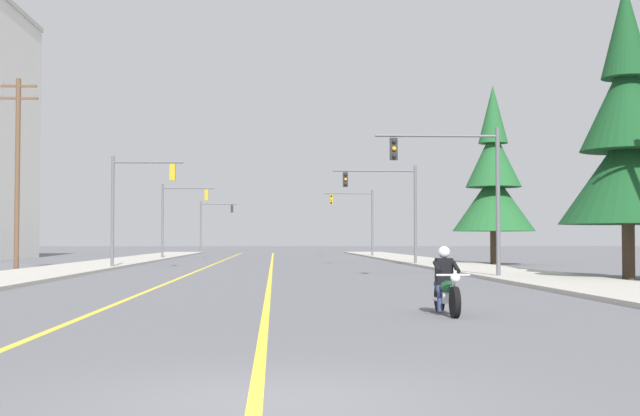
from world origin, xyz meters
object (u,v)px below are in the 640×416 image
(traffic_signal_mid_left, at_px, (177,210))
(conifer_tree_right_verge_far, at_px, (493,182))
(traffic_signal_near_right, at_px, (462,178))
(motorcycle_with_rider, at_px, (446,287))
(traffic_signal_near_left, at_px, (133,195))
(traffic_signal_far_right, at_px, (358,213))
(traffic_signal_mid_right, at_px, (391,199))
(conifer_tree_right_verge_near, at_px, (627,142))
(utility_pole_left_near, at_px, (17,167))
(traffic_signal_far_left, at_px, (211,219))

(traffic_signal_mid_left, bearing_deg, conifer_tree_right_verge_far, -38.12)
(traffic_signal_near_right, relative_size, traffic_signal_mid_left, 1.00)
(traffic_signal_mid_left, bearing_deg, motorcycle_with_rider, -77.61)
(traffic_signal_near_left, height_order, traffic_signal_far_right, same)
(traffic_signal_mid_right, distance_m, conifer_tree_right_verge_near, 20.59)
(traffic_signal_near_left, distance_m, utility_pole_left_near, 6.14)
(conifer_tree_right_verge_near, distance_m, conifer_tree_right_verge_far, 20.95)
(traffic_signal_near_right, xyz_separation_m, traffic_signal_mid_left, (-15.72, 36.89, -0.05))
(traffic_signal_near_right, height_order, conifer_tree_right_verge_near, conifer_tree_right_verge_near)
(traffic_signal_near_right, height_order, traffic_signal_far_right, same)
(utility_pole_left_near, xyz_separation_m, conifer_tree_right_verge_near, (27.56, -12.63, 0.05))
(traffic_signal_mid_right, bearing_deg, utility_pole_left_near, -161.98)
(traffic_signal_near_left, xyz_separation_m, traffic_signal_far_left, (0.24, 55.46, 0.03))
(conifer_tree_right_verge_near, bearing_deg, motorcycle_with_rider, -124.36)
(traffic_signal_mid_left, height_order, conifer_tree_right_verge_far, conifer_tree_right_verge_far)
(conifer_tree_right_verge_near, bearing_deg, traffic_signal_far_right, 97.88)
(conifer_tree_right_verge_near, height_order, conifer_tree_right_verge_far, conifer_tree_right_verge_near)
(traffic_signal_near_right, height_order, utility_pole_left_near, utility_pole_left_near)
(traffic_signal_far_right, distance_m, utility_pole_left_near, 39.13)
(traffic_signal_far_left, height_order, utility_pole_left_near, utility_pole_left_near)
(traffic_signal_far_right, height_order, traffic_signal_far_left, same)
(traffic_signal_far_left, height_order, conifer_tree_right_verge_far, conifer_tree_right_verge_far)
(traffic_signal_mid_right, distance_m, traffic_signal_far_right, 26.07)
(conifer_tree_right_verge_far, bearing_deg, traffic_signal_near_left, -162.92)
(traffic_signal_near_left, height_order, traffic_signal_far_left, same)
(traffic_signal_far_right, height_order, conifer_tree_right_verge_far, conifer_tree_right_verge_far)
(traffic_signal_near_left, bearing_deg, utility_pole_left_near, -164.35)
(traffic_signal_near_left, height_order, traffic_signal_mid_right, same)
(traffic_signal_near_right, relative_size, utility_pole_left_near, 0.61)
(traffic_signal_near_left, distance_m, traffic_signal_far_left, 55.46)
(traffic_signal_far_right, bearing_deg, utility_pole_left_near, -122.95)
(traffic_signal_near_right, distance_m, traffic_signal_far_left, 70.01)
(motorcycle_with_rider, height_order, traffic_signal_mid_right, traffic_signal_mid_right)
(traffic_signal_far_right, distance_m, conifer_tree_right_verge_far, 25.33)
(motorcycle_with_rider, bearing_deg, traffic_signal_mid_left, 102.39)
(utility_pole_left_near, bearing_deg, traffic_signal_near_left, 15.65)
(motorcycle_with_rider, distance_m, conifer_tree_right_verge_near, 18.94)
(traffic_signal_near_left, bearing_deg, traffic_signal_mid_right, 18.92)
(traffic_signal_near_left, distance_m, conifer_tree_right_verge_near, 26.08)
(traffic_signal_mid_right, xyz_separation_m, traffic_signal_mid_left, (-15.26, 18.87, -0.05))
(traffic_signal_near_left, relative_size, utility_pole_left_near, 0.61)
(traffic_signal_near_right, height_order, traffic_signal_mid_left, same)
(traffic_signal_far_right, bearing_deg, traffic_signal_far_left, 122.19)
(traffic_signal_far_left, height_order, conifer_tree_right_verge_near, conifer_tree_right_verge_near)
(traffic_signal_far_left, bearing_deg, traffic_signal_mid_left, -90.90)
(conifer_tree_right_verge_near, relative_size, conifer_tree_right_verge_far, 1.03)
(traffic_signal_mid_left, xyz_separation_m, traffic_signal_far_right, (15.76, 7.19, 0.02))
(traffic_signal_near_right, distance_m, conifer_tree_right_verge_near, 6.62)
(conifer_tree_right_verge_near, bearing_deg, traffic_signal_near_right, 167.80)
(utility_pole_left_near, xyz_separation_m, conifer_tree_right_verge_far, (27.57, 8.32, -0.12))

